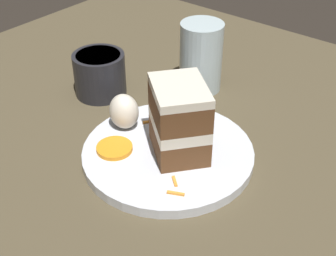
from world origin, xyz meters
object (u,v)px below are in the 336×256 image
cream_dollop (124,111)px  orange_garnish (113,147)px  coffee_mug (100,73)px  plate (168,153)px  drinking_glass (201,61)px  cake_slice (179,120)px

cream_dollop → orange_garnish: bearing=-64.4°
orange_garnish → coffee_mug: size_ratio=0.58×
coffee_mug → orange_garnish: bearing=-39.0°
plate → coffee_mug: bearing=162.0°
orange_garnish → coffee_mug: 0.19m
plate → orange_garnish: size_ratio=4.74×
plate → cream_dollop: size_ratio=4.45×
cream_dollop → coffee_mug: size_ratio=0.62×
coffee_mug → drinking_glass: bearing=45.4°
plate → cake_slice: (0.01, 0.01, 0.06)m
plate → coffee_mug: coffee_mug is taller
cake_slice → orange_garnish: (-0.08, -0.06, -0.05)m
cream_dollop → orange_garnish: 0.06m
coffee_mug → plate: bearing=-18.0°
coffee_mug → cream_dollop: bearing=-28.5°
cream_dollop → drinking_glass: 0.19m
plate → coffee_mug: size_ratio=2.77×
cream_dollop → orange_garnish: cream_dollop is taller
plate → cream_dollop: (-0.09, 0.00, 0.04)m
plate → drinking_glass: (-0.08, 0.19, 0.05)m
plate → drinking_glass: bearing=113.2°
orange_garnish → drinking_glass: drinking_glass is taller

